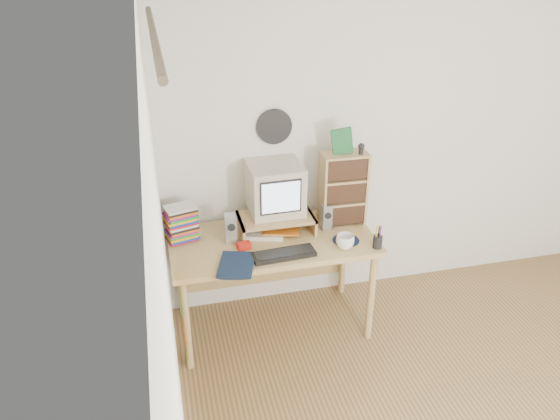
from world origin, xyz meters
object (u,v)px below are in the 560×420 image
crt_monitor (276,190)px  keyboard (284,254)px  cd_rack (343,189)px  desk (270,251)px  mug (345,242)px  diary (219,263)px  dvd_stack (181,221)px

crt_monitor → keyboard: bearing=-97.2°
keyboard → cd_rack: cd_rack is taller
desk → cd_rack: bearing=5.7°
mug → diary: mug is taller
keyboard → dvd_stack: size_ratio=1.47×
desk → keyboard: (0.02, -0.30, 0.15)m
mug → diary: (-0.85, -0.03, -0.02)m
crt_monitor → keyboard: crt_monitor is taller
crt_monitor → mug: crt_monitor is taller
dvd_stack → desk: bearing=-22.0°
desk → crt_monitor: bearing=53.2°
cd_rack → mug: (-0.09, -0.35, -0.22)m
crt_monitor → desk: bearing=-128.0°
desk → crt_monitor: size_ratio=3.84×
desk → crt_monitor: 0.44m
crt_monitor → diary: bearing=-140.1°
dvd_stack → mug: bearing=-34.3°
dvd_stack → cd_rack: cd_rack is taller
diary → desk: bearing=55.2°
cd_rack → mug: 0.42m
cd_rack → crt_monitor: bearing=177.7°
desk → crt_monitor: (0.06, 0.09, 0.43)m
cd_rack → mug: cd_rack is taller
cd_rack → diary: cd_rack is taller
desk → dvd_stack: size_ratio=4.99×
cd_rack → diary: size_ratio=2.00×
crt_monitor → diary: (-0.47, -0.40, -0.27)m
dvd_stack → diary: 0.45m
desk → keyboard: 0.33m
cd_rack → diary: bearing=-156.7°
desk → crt_monitor: crt_monitor is taller
crt_monitor → dvd_stack: bearing=180.0°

